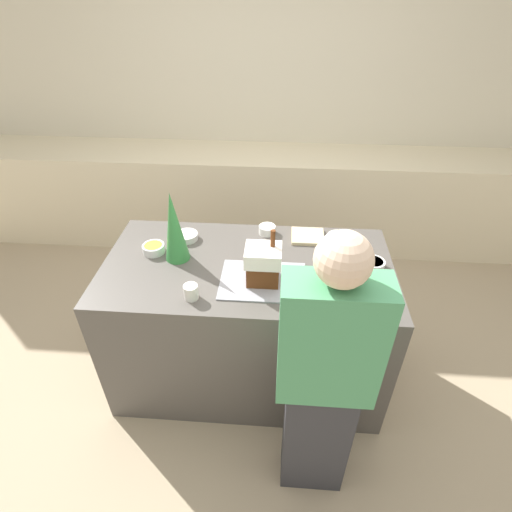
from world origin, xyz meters
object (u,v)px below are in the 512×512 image
at_px(candy_bowl_far_right, 338,238).
at_px(candy_bowl_front_corner, 267,229).
at_px(gingerbread_house, 263,264).
at_px(candy_bowl_beside_tree, 187,236).
at_px(person, 324,380).
at_px(baking_tray, 263,281).
at_px(candy_bowl_far_left, 373,264).
at_px(mug, 191,292).
at_px(cookbook, 308,236).
at_px(decorative_tree, 174,227).
at_px(candy_bowl_near_tray_left, 154,248).

bearing_deg(candy_bowl_far_right, candy_bowl_front_corner, 171.62).
distance_m(gingerbread_house, candy_bowl_far_right, 0.59).
height_order(gingerbread_house, candy_bowl_beside_tree, gingerbread_house).
xyz_separation_m(candy_bowl_front_corner, person, (0.30, -1.00, -0.13)).
bearing_deg(candy_bowl_front_corner, baking_tray, -89.74).
bearing_deg(candy_bowl_far_left, mug, -161.16).
xyz_separation_m(gingerbread_house, candy_bowl_far_left, (0.60, 0.17, -0.09)).
height_order(cookbook, person, person).
distance_m(gingerbread_house, decorative_tree, 0.53).
bearing_deg(candy_bowl_front_corner, decorative_tree, -149.06).
bearing_deg(gingerbread_house, person, -60.67).
height_order(baking_tray, candy_bowl_far_right, candy_bowl_far_right).
bearing_deg(candy_bowl_beside_tree, candy_bowl_far_left, -10.53).
xyz_separation_m(decorative_tree, candy_bowl_near_tray_left, (-0.15, 0.04, -0.18)).
bearing_deg(cookbook, person, -87.12).
bearing_deg(candy_bowl_beside_tree, decorative_tree, -92.48).
distance_m(baking_tray, person, 0.61).
height_order(candy_bowl_far_left, mug, mug).
distance_m(decorative_tree, candy_bowl_near_tray_left, 0.24).
xyz_separation_m(decorative_tree, person, (0.79, -0.70, -0.30)).
relative_size(decorative_tree, mug, 5.22).
xyz_separation_m(cookbook, mug, (-0.60, -0.59, 0.03)).
xyz_separation_m(gingerbread_house, mug, (-0.35, -0.16, -0.08)).
height_order(gingerbread_house, candy_bowl_front_corner, gingerbread_house).
relative_size(gingerbread_house, person, 0.19).
xyz_separation_m(candy_bowl_beside_tree, candy_bowl_near_tray_left, (-0.16, -0.15, 0.01)).
bearing_deg(gingerbread_house, candy_bowl_beside_tree, 142.85).
distance_m(cookbook, mug, 0.84).
relative_size(candy_bowl_front_corner, mug, 1.29).
relative_size(baking_tray, candy_bowl_front_corner, 4.42).
distance_m(baking_tray, candy_bowl_front_corner, 0.47).
bearing_deg(candy_bowl_front_corner, gingerbread_house, -89.68).
bearing_deg(candy_bowl_far_right, decorative_tree, -165.85).
bearing_deg(candy_bowl_far_right, gingerbread_house, -136.28).
xyz_separation_m(gingerbread_house, candy_bowl_near_tray_left, (-0.65, 0.22, -0.09)).
distance_m(candy_bowl_far_left, cookbook, 0.44).
bearing_deg(decorative_tree, candy_bowl_far_right, 14.15).
height_order(baking_tray, decorative_tree, decorative_tree).
relative_size(candy_bowl_beside_tree, candy_bowl_far_right, 1.05).
relative_size(candy_bowl_near_tray_left, person, 0.08).
distance_m(candy_bowl_far_right, cookbook, 0.18).
distance_m(candy_bowl_front_corner, cookbook, 0.25).
distance_m(cookbook, person, 0.97).
height_order(baking_tray, candy_bowl_beside_tree, candy_bowl_beside_tree).
bearing_deg(baking_tray, gingerbread_house, 28.90).
xyz_separation_m(gingerbread_house, candy_bowl_beside_tree, (-0.49, 0.37, -0.09)).
relative_size(gingerbread_house, decorative_tree, 0.72).
distance_m(baking_tray, mug, 0.38).
bearing_deg(mug, gingerbread_house, 24.03).
height_order(decorative_tree, candy_bowl_beside_tree, decorative_tree).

